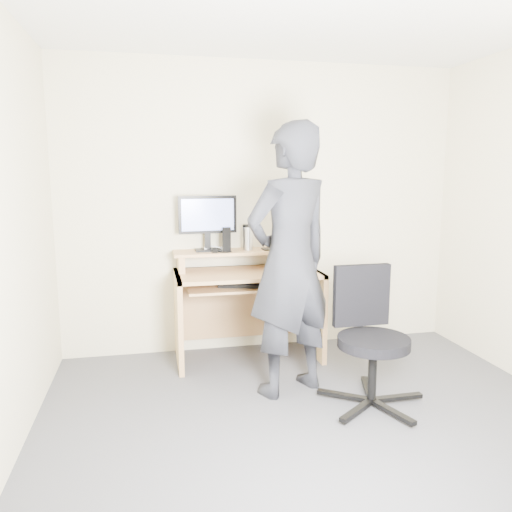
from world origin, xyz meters
name	(u,v)px	position (x,y,z in m)	size (l,w,h in m)	color
ground	(330,444)	(0.00, 0.00, 0.00)	(3.50, 3.50, 0.00)	#48474C
back_wall	(263,209)	(0.00, 1.75, 1.25)	(3.50, 0.02, 2.50)	beige
desk	(246,293)	(-0.20, 1.53, 0.55)	(1.20, 0.60, 0.91)	tan
monitor	(208,218)	(-0.51, 1.61, 1.19)	(0.49, 0.14, 0.46)	black
external_drive	(227,239)	(-0.35, 1.60, 1.01)	(0.07, 0.13, 0.20)	black
travel_mug	(248,238)	(-0.17, 1.60, 1.01)	(0.09, 0.09, 0.20)	#BBBBBF
smartphone	(267,249)	(-0.01, 1.58, 0.92)	(0.07, 0.13, 0.01)	black
charger	(215,251)	(-0.46, 1.52, 0.93)	(0.04, 0.04, 0.04)	black
headphones	(213,249)	(-0.46, 1.64, 0.92)	(0.16, 0.16, 0.02)	silver
keyboard	(247,284)	(-0.22, 1.36, 0.67)	(0.46, 0.18, 0.03)	black
mouse	(277,271)	(0.03, 1.35, 0.77)	(0.10, 0.06, 0.04)	black
office_chair	(369,332)	(0.44, 0.48, 0.50)	(0.70, 0.73, 0.91)	black
person	(290,261)	(-0.04, 0.76, 0.95)	(0.70, 0.46, 1.91)	black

